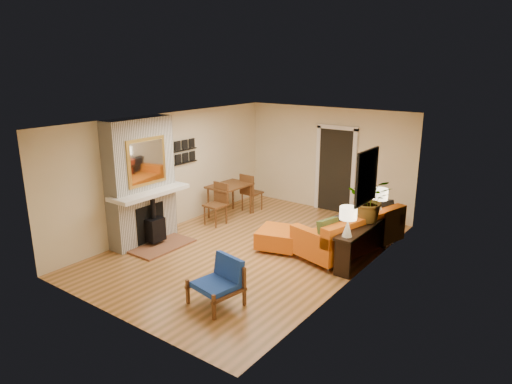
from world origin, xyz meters
TOP-DOWN VIEW (x-y plane):
  - room_shell at (0.60, 2.63)m, footprint 6.50×6.50m
  - fireplace at (-2.00, -1.00)m, footprint 1.09×1.68m
  - sofa at (1.74, 1.08)m, footprint 1.56×2.51m
  - ottoman at (0.46, 0.36)m, footprint 0.99×0.99m
  - blue_chair at (0.92, -1.99)m, footprint 0.81×0.80m
  - dining_table at (-1.57, 1.36)m, footprint 0.80×1.80m
  - console_table at (2.07, 0.77)m, footprint 0.34×1.85m
  - lamp_near at (2.07, 0.06)m, footprint 0.30×0.30m
  - lamp_far at (2.07, 1.51)m, footprint 0.30×0.30m
  - houseplant at (2.06, 1.03)m, footprint 0.97×0.90m

SIDE VIEW (x-z plane):
  - ottoman at x=0.46m, z-range 0.03..0.44m
  - blue_chair at x=0.92m, z-range 0.03..0.76m
  - sofa at x=1.74m, z-range -0.06..0.87m
  - console_table at x=2.07m, z-range 0.21..0.94m
  - dining_table at x=-1.57m, z-range 0.15..1.12m
  - lamp_near at x=2.07m, z-range 0.79..1.33m
  - lamp_far at x=2.07m, z-range 0.79..1.33m
  - houseplant at x=2.06m, z-range 0.73..1.60m
  - room_shell at x=0.60m, z-range -2.01..4.49m
  - fireplace at x=-2.00m, z-range -0.06..2.54m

